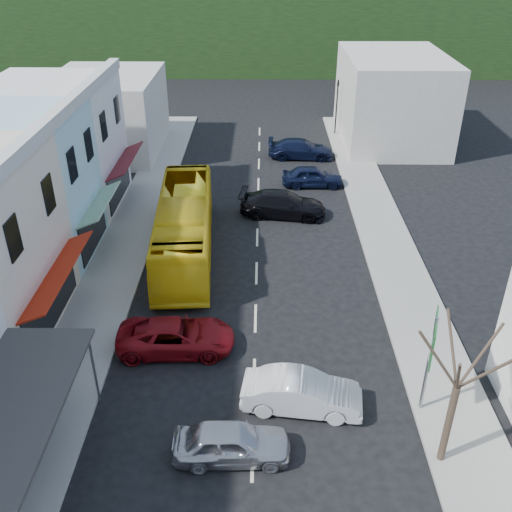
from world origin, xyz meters
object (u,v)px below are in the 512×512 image
Objects in this scene: car_white at (302,394)px; car_red at (176,336)px; traffic_signal at (336,108)px; street_tree at (457,388)px; pedestrian_left at (60,355)px; bus at (185,228)px; direction_sign at (428,366)px; car_silver at (232,442)px.

car_red is at bearing 63.49° from car_white.
car_red is at bearing 95.99° from traffic_signal.
car_red is 11.69m from street_tree.
street_tree reaches higher than pedestrian_left.
traffic_signal is at bearing -15.16° from pedestrian_left.
car_red is at bearing -90.02° from bus.
street_tree is at bearing -123.23° from car_red.
car_white is 2.59× the size of pedestrian_left.
street_tree is at bearing -69.34° from direction_sign.
car_silver is at bearing -81.15° from bus.
bus is at bearing 148.23° from direction_sign.
pedestrian_left is at bearing -170.01° from direction_sign.
bus reaches higher than car_red.
bus reaches higher than car_white.
car_silver is 7.49m from direction_sign.
traffic_signal is (9.96, 29.44, 1.67)m from car_red.
bus reaches higher than car_silver.
traffic_signal is (7.31, 35.18, 1.67)m from car_silver.
car_white is at bearing -163.46° from direction_sign.
bus is 2.52× the size of car_red.
car_white is at bearing 152.09° from street_tree.
pedestrian_left reaches higher than car_white.
bus is 10.75m from pedestrian_left.
direction_sign is at bearing -112.18° from car_red.
direction_sign is (9.64, -3.47, 1.45)m from car_red.
car_red is 0.69× the size of street_tree.
car_red is 2.71× the size of pedestrian_left.
bus is 15.69m from direction_sign.
street_tree is (9.77, -5.84, 2.64)m from car_red.
car_silver and car_white have the same top height.
pedestrian_left reaches higher than car_red.
direction_sign is 2.65m from street_tree.
traffic_signal is at bearing -13.57° from car_silver.
direction_sign is at bearing -53.33° from bus.
bus reaches higher than pedestrian_left.
car_red is at bearing 149.13° from street_tree.
car_silver is 0.66× the size of street_tree.
pedestrian_left is (-7.08, 4.11, 0.30)m from car_silver.
direction_sign is at bearing 114.12° from traffic_signal.
street_tree reaches higher than traffic_signal.
traffic_signal reaches higher than car_silver.
car_silver is 1.02× the size of direction_sign.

